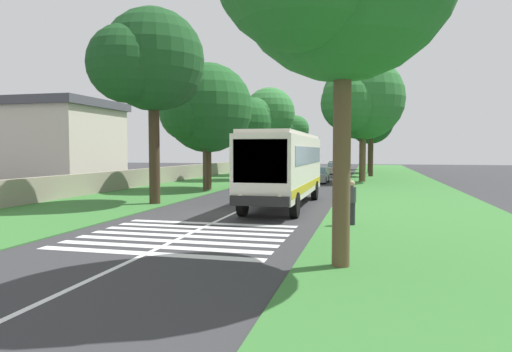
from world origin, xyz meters
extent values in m
plane|color=#333335|center=(0.00, 0.00, 0.00)|extent=(160.00, 160.00, 0.00)
cube|color=#387533|center=(15.00, 8.20, 0.02)|extent=(120.00, 8.00, 0.04)
cube|color=#387533|center=(15.00, -8.20, 0.02)|extent=(120.00, 8.00, 0.04)
cube|color=silver|center=(15.00, 0.00, 0.00)|extent=(110.00, 0.16, 0.01)
cube|color=silver|center=(3.33, -1.80, 2.10)|extent=(11.00, 2.50, 2.90)
cube|color=slate|center=(3.63, -1.80, 2.62)|extent=(9.68, 2.54, 0.85)
cube|color=slate|center=(-2.13, -1.80, 2.45)|extent=(0.08, 2.20, 1.74)
cube|color=#B29E19|center=(3.33, -1.80, 1.10)|extent=(10.78, 2.53, 0.36)
cube|color=silver|center=(3.33, -1.80, 3.64)|extent=(10.56, 2.30, 0.18)
cube|color=black|center=(-2.25, -1.80, 0.87)|extent=(0.16, 2.40, 0.40)
sphere|color=#F2EDCC|center=(-2.19, -1.00, 1.00)|extent=(0.24, 0.24, 0.24)
sphere|color=#F2EDCC|center=(-2.19, -2.60, 1.00)|extent=(0.24, 0.24, 0.24)
cylinder|color=black|center=(-0.57, -0.65, 0.55)|extent=(1.10, 0.32, 1.10)
cylinder|color=black|center=(6.83, -0.65, 0.55)|extent=(1.10, 0.32, 1.10)
cylinder|color=black|center=(-0.57, -2.95, 0.55)|extent=(1.10, 0.32, 1.10)
cylinder|color=black|center=(6.83, -2.95, 0.55)|extent=(1.10, 0.32, 1.10)
cube|color=silver|center=(-8.21, 0.00, 0.00)|extent=(0.45, 6.80, 0.01)
cube|color=silver|center=(-7.31, 0.00, 0.00)|extent=(0.45, 6.80, 0.01)
cube|color=silver|center=(-6.41, 0.00, 0.00)|extent=(0.45, 6.80, 0.01)
cube|color=silver|center=(-5.51, 0.00, 0.00)|extent=(0.45, 6.80, 0.01)
cube|color=silver|center=(-4.61, 0.00, 0.00)|extent=(0.45, 6.80, 0.01)
cube|color=silver|center=(-3.71, 0.00, 0.00)|extent=(0.45, 6.80, 0.01)
cube|color=silver|center=(-2.81, 0.00, 0.00)|extent=(0.45, 6.80, 0.01)
cube|color=gray|center=(20.94, -1.60, 0.53)|extent=(4.30, 1.75, 0.70)
cube|color=slate|center=(20.84, -1.60, 1.15)|extent=(2.00, 1.61, 0.55)
cylinder|color=black|center=(19.59, -0.82, 0.32)|extent=(0.64, 0.22, 0.64)
cylinder|color=black|center=(22.29, -0.82, 0.32)|extent=(0.64, 0.22, 0.64)
cylinder|color=black|center=(19.59, -2.38, 0.32)|extent=(0.64, 0.22, 0.64)
cylinder|color=black|center=(22.29, -2.38, 0.32)|extent=(0.64, 0.22, 0.64)
cube|color=navy|center=(28.00, 1.59, 0.53)|extent=(4.30, 1.75, 0.70)
cube|color=slate|center=(27.90, 1.59, 1.15)|extent=(2.00, 1.61, 0.55)
cylinder|color=black|center=(26.65, 2.37, 0.32)|extent=(0.64, 0.22, 0.64)
cylinder|color=black|center=(29.35, 2.37, 0.32)|extent=(0.64, 0.22, 0.64)
cylinder|color=black|center=(26.65, 0.81, 0.32)|extent=(0.64, 0.22, 0.64)
cylinder|color=black|center=(29.35, 0.81, 0.32)|extent=(0.64, 0.22, 0.64)
cube|color=#B7A893|center=(36.31, -2.08, 0.53)|extent=(4.30, 1.75, 0.70)
cube|color=slate|center=(36.21, -2.08, 1.15)|extent=(2.00, 1.61, 0.55)
cylinder|color=black|center=(34.96, -1.30, 0.32)|extent=(0.64, 0.22, 0.64)
cylinder|color=black|center=(37.66, -1.30, 0.32)|extent=(0.64, 0.22, 0.64)
cylinder|color=black|center=(34.96, -2.86, 0.32)|extent=(0.64, 0.22, 0.64)
cylinder|color=black|center=(37.66, -2.86, 0.32)|extent=(0.64, 0.22, 0.64)
cube|color=gold|center=(44.02, -1.57, 0.53)|extent=(4.30, 1.75, 0.70)
cube|color=slate|center=(43.92, -1.57, 1.15)|extent=(2.00, 1.61, 0.55)
cylinder|color=black|center=(42.67, -0.79, 0.32)|extent=(0.64, 0.22, 0.64)
cylinder|color=black|center=(45.37, -0.79, 0.32)|extent=(0.64, 0.22, 0.64)
cylinder|color=black|center=(42.67, -2.35, 0.32)|extent=(0.64, 0.22, 0.64)
cylinder|color=black|center=(45.37, -2.35, 0.32)|extent=(0.64, 0.22, 0.64)
cylinder|color=#4C3826|center=(11.70, 5.34, 2.10)|extent=(0.47, 0.47, 4.13)
sphere|color=#1E5623|center=(11.70, 5.34, 5.94)|extent=(6.44, 6.44, 6.44)
sphere|color=#1E5623|center=(13.63, 5.34, 5.46)|extent=(4.17, 4.17, 4.17)
sphere|color=#1E5623|center=(10.09, 6.31, 5.46)|extent=(3.80, 3.80, 3.80)
cylinder|color=#3D2D1E|center=(32.72, 5.30, 2.84)|extent=(0.40, 0.40, 5.59)
sphere|color=#337A38|center=(32.72, 5.30, 7.26)|extent=(5.91, 5.91, 5.91)
sphere|color=#337A38|center=(34.50, 5.30, 6.81)|extent=(3.50, 3.50, 3.50)
sphere|color=#337A38|center=(31.25, 6.19, 6.81)|extent=(4.34, 4.34, 4.34)
cylinder|color=#3D2D1E|center=(2.65, 5.11, 3.10)|extent=(0.57, 0.57, 6.12)
sphere|color=#19471E|center=(2.65, 5.11, 7.63)|extent=(5.37, 5.37, 5.37)
sphere|color=#19471E|center=(4.26, 5.11, 7.23)|extent=(4.03, 4.03, 4.03)
sphere|color=#19471E|center=(1.31, 5.91, 7.23)|extent=(3.95, 3.95, 3.95)
cylinder|color=brown|center=(53.87, 5.55, 2.60)|extent=(0.41, 0.41, 5.13)
sphere|color=#286B2D|center=(53.87, 5.55, 6.38)|extent=(4.41, 4.41, 4.41)
sphere|color=#286B2D|center=(55.19, 5.55, 6.05)|extent=(3.00, 3.00, 3.00)
sphere|color=#286B2D|center=(52.77, 6.21, 6.05)|extent=(2.86, 2.86, 2.86)
cylinder|color=brown|center=(23.08, 5.75, 2.05)|extent=(0.47, 0.47, 4.01)
sphere|color=#1E5623|center=(23.08, 5.75, 5.50)|extent=(5.24, 5.24, 5.24)
sphere|color=#1E5623|center=(24.65, 5.75, 5.10)|extent=(3.10, 3.10, 3.10)
sphere|color=#1E5623|center=(21.77, 6.54, 5.10)|extent=(3.78, 3.78, 3.78)
cylinder|color=brown|center=(-8.46, -5.33, 2.90)|extent=(0.43, 0.43, 5.71)
sphere|color=#286B2D|center=(-6.80, -5.33, 6.86)|extent=(3.23, 3.23, 3.23)
cylinder|color=#4C3826|center=(52.05, -5.03, 2.98)|extent=(0.47, 0.47, 5.88)
sphere|color=#19471E|center=(52.05, -5.03, 7.69)|extent=(6.44, 6.44, 6.44)
sphere|color=#19471E|center=(53.98, -5.03, 7.21)|extent=(4.38, 4.38, 4.38)
sphere|color=#19471E|center=(50.44, -4.06, 7.21)|extent=(4.08, 4.08, 4.08)
cylinder|color=#3D2D1E|center=(32.25, -6.23, 2.73)|extent=(0.51, 0.51, 5.38)
sphere|color=#286B2D|center=(32.25, -6.23, 6.64)|extent=(4.43, 4.43, 4.43)
sphere|color=#286B2D|center=(33.58, -6.23, 6.31)|extent=(3.29, 3.29, 3.29)
sphere|color=#286B2D|center=(31.15, -5.57, 6.31)|extent=(2.63, 2.63, 2.63)
cylinder|color=#3D2D1E|center=(40.68, -6.13, 2.55)|extent=(0.52, 0.52, 5.02)
sphere|color=#19471E|center=(40.68, -6.13, 6.69)|extent=(5.93, 5.93, 5.93)
sphere|color=#19471E|center=(42.45, -6.13, 6.25)|extent=(3.99, 3.99, 3.99)
sphere|color=#19471E|center=(39.19, -5.24, 6.25)|extent=(4.17, 4.17, 4.17)
cylinder|color=brown|center=(23.23, -5.43, 2.79)|extent=(0.59, 0.59, 5.50)
sphere|color=#286B2D|center=(23.23, -5.43, 7.59)|extent=(7.46, 7.46, 7.46)
sphere|color=#286B2D|center=(25.47, -5.43, 7.03)|extent=(5.13, 5.13, 5.13)
sphere|color=#286B2D|center=(21.36, -4.31, 7.03)|extent=(5.10, 5.10, 5.10)
cylinder|color=#473828|center=(10.59, 5.21, 3.82)|extent=(0.24, 0.24, 7.57)
cube|color=#3D3326|center=(10.59, 5.21, 7.01)|extent=(0.12, 1.40, 0.12)
cube|color=#9E937F|center=(20.00, 11.60, 0.73)|extent=(70.00, 0.40, 1.37)
cube|color=beige|center=(14.27, 19.41, 3.21)|extent=(8.45, 7.47, 6.43)
cube|color=#4C4C56|center=(14.27, 19.41, 6.76)|extent=(9.05, 8.07, 0.68)
cylinder|color=#26262D|center=(-2.04, -5.36, 0.46)|extent=(0.28, 0.28, 0.85)
cylinder|color=#3F3F47|center=(-2.04, -5.36, 1.19)|extent=(0.34, 0.34, 0.60)
sphere|color=tan|center=(-2.04, -5.36, 1.61)|extent=(0.24, 0.24, 0.24)
camera|label=1|loc=(-19.66, -5.95, 2.86)|focal=32.07mm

